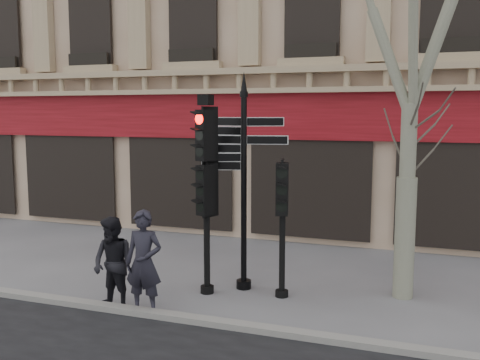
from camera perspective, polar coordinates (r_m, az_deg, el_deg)
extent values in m
plane|color=#5A5A5E|center=(10.81, 1.63, -12.81)|extent=(80.00, 80.00, 0.00)
cube|color=gray|center=(9.55, -1.06, -15.18)|extent=(80.00, 0.25, 0.12)
cube|color=#62090D|center=(14.87, 7.54, 6.77)|extent=(28.00, 0.25, 1.30)
cube|color=#998263|center=(14.67, 7.41, 10.56)|extent=(28.00, 0.35, 0.74)
cylinder|color=black|center=(11.07, 0.41, -1.58)|extent=(0.12, 0.12, 4.01)
cylinder|color=black|center=(11.52, 0.40, -11.05)|extent=(0.31, 0.31, 0.18)
cone|color=black|center=(10.96, 0.42, 10.48)|extent=(0.13, 0.13, 0.40)
cylinder|color=black|center=(10.83, -3.59, -2.57)|extent=(0.13, 0.13, 3.72)
cylinder|color=black|center=(11.27, -3.52, -11.56)|extent=(0.28, 0.28, 0.15)
cube|color=black|center=(10.78, -3.61, -1.04)|extent=(0.53, 0.45, 1.01)
cube|color=black|center=(10.68, -3.65, 4.79)|extent=(0.53, 0.45, 1.01)
sphere|color=#FF0C05|center=(10.67, -3.66, 6.24)|extent=(0.21, 0.21, 0.21)
cube|color=black|center=(10.68, -3.68, 8.53)|extent=(0.32, 0.36, 0.21)
cylinder|color=black|center=(10.72, 4.54, -5.40)|extent=(0.13, 0.13, 2.73)
cylinder|color=black|center=(11.07, 4.47, -11.91)|extent=(0.28, 0.28, 0.15)
cube|color=black|center=(10.57, 4.59, -0.92)|extent=(0.52, 0.42, 1.04)
cylinder|color=gray|center=(11.19, 17.16, -5.93)|extent=(0.40, 0.40, 2.44)
cylinder|color=gray|center=(10.93, 17.53, 3.73)|extent=(0.31, 0.31, 1.55)
imported|color=black|center=(10.04, -10.23, -8.66)|extent=(0.74, 0.52, 1.94)
imported|color=black|center=(10.40, -13.37, -8.69)|extent=(0.98, 0.83, 1.77)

